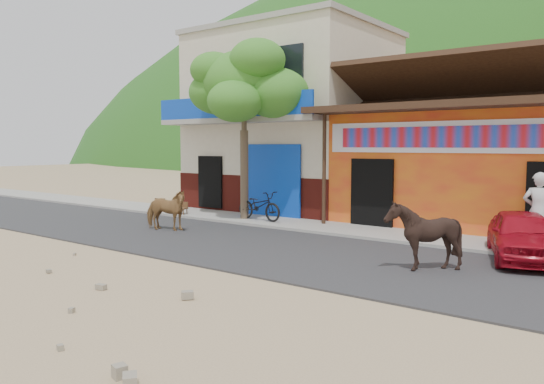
{
  "coord_description": "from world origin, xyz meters",
  "views": [
    {
      "loc": [
        7.02,
        -7.95,
        2.61
      ],
      "look_at": [
        -1.29,
        3.0,
        1.4
      ],
      "focal_mm": 35.0,
      "sensor_mm": 36.0,
      "label": 1
    }
  ],
  "objects": [
    {
      "name": "cafe_chair_left",
      "position": [
        -8.47,
        5.3,
        0.57
      ],
      "size": [
        0.55,
        0.55,
        0.9
      ],
      "primitive_type": null,
      "rotation": [
        0.0,
        0.0,
        0.4
      ],
      "color": "#52291B",
      "rests_on": "sidewalk"
    },
    {
      "name": "ground",
      "position": [
        0.0,
        0.0,
        0.0
      ],
      "size": [
        120.0,
        120.0,
        0.0
      ],
      "primitive_type": "plane",
      "color": "#9E825B",
      "rests_on": "ground"
    },
    {
      "name": "cafe_building",
      "position": [
        -5.5,
        10.0,
        3.5
      ],
      "size": [
        7.0,
        6.0,
        7.0
      ],
      "primitive_type": "cube",
      "color": "beige",
      "rests_on": "ground"
    },
    {
      "name": "cafe_chair_right",
      "position": [
        -7.19,
        5.3,
        0.53
      ],
      "size": [
        0.49,
        0.49,
        0.82
      ],
      "primitive_type": null,
      "rotation": [
        0.0,
        0.0,
        0.38
      ],
      "color": "#4B2A19",
      "rests_on": "sidewalk"
    },
    {
      "name": "tree",
      "position": [
        -4.6,
        5.8,
        3.12
      ],
      "size": [
        3.0,
        3.0,
        6.0
      ],
      "primitive_type": null,
      "color": "#2D721E",
      "rests_on": "sidewalk"
    },
    {
      "name": "sidewalk",
      "position": [
        0.0,
        6.0,
        0.06
      ],
      "size": [
        60.0,
        2.0,
        0.12
      ],
      "primitive_type": "cube",
      "color": "gray",
      "rests_on": "ground"
    },
    {
      "name": "road",
      "position": [
        0.0,
        2.5,
        0.02
      ],
      "size": [
        60.0,
        5.0,
        0.04
      ],
      "primitive_type": "cube",
      "color": "#28282B",
      "rests_on": "ground"
    },
    {
      "name": "red_car",
      "position": [
        4.4,
        4.8,
        0.6
      ],
      "size": [
        2.36,
        3.57,
        1.13
      ],
      "primitive_type": "imported",
      "rotation": [
        0.0,
        0.0,
        0.34
      ],
      "color": "#A70B1B",
      "rests_on": "road"
    },
    {
      "name": "cow_dark",
      "position": [
        2.99,
        2.52,
        0.76
      ],
      "size": [
        1.35,
        1.2,
        1.45
      ],
      "primitive_type": "imported",
      "rotation": [
        0.0,
        0.0,
        -1.54
      ],
      "color": "black",
      "rests_on": "road"
    },
    {
      "name": "cow_tan",
      "position": [
        -5.18,
        2.78,
        0.66
      ],
      "size": [
        1.61,
        1.1,
        1.24
      ],
      "primitive_type": "imported",
      "rotation": [
        0.0,
        0.0,
        1.89
      ],
      "color": "olive",
      "rests_on": "road"
    },
    {
      "name": "scooter",
      "position": [
        -3.92,
        5.75,
        0.61
      ],
      "size": [
        1.92,
        0.83,
        0.98
      ],
      "primitive_type": "imported",
      "rotation": [
        0.0,
        0.0,
        1.47
      ],
      "color": "black",
      "rests_on": "sidewalk"
    },
    {
      "name": "dance_club",
      "position": [
        2.0,
        10.0,
        1.8
      ],
      "size": [
        8.0,
        6.0,
        3.6
      ],
      "primitive_type": "cube",
      "color": "orange",
      "rests_on": "ground"
    },
    {
      "name": "pedestrian",
      "position": [
        4.5,
        5.87,
        1.05
      ],
      "size": [
        0.76,
        0.58,
        1.87
      ],
      "primitive_type": "imported",
      "rotation": [
        0.0,
        0.0,
        3.35
      ],
      "color": "silver",
      "rests_on": "sidewalk"
    }
  ]
}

